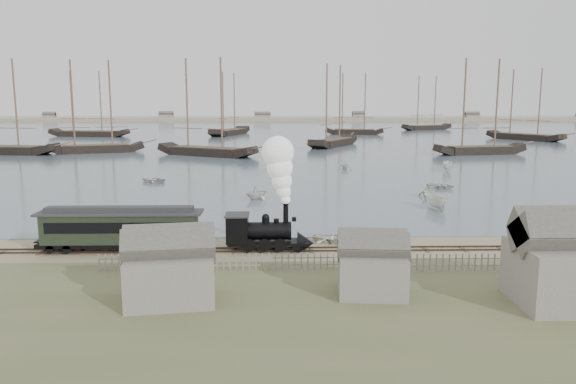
{
  "coord_description": "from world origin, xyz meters",
  "views": [
    {
      "loc": [
        -3.89,
        -44.56,
        11.79
      ],
      "look_at": [
        -2.69,
        4.83,
        3.5
      ],
      "focal_mm": 35.0,
      "sensor_mm": 36.0,
      "label": 1
    }
  ],
  "objects": [
    {
      "name": "rowboat_7",
      "position": [
        7.84,
        48.04,
        0.78
      ],
      "size": [
        2.78,
        2.41,
        1.44
      ],
      "primitive_type": "imported",
      "rotation": [
        0.0,
        0.0,
        0.02
      ],
      "color": "silver",
      "rests_on": "harbor_water"
    },
    {
      "name": "rowboat_3",
      "position": [
        17.97,
        27.75,
        0.43
      ],
      "size": [
        3.88,
        4.33,
        0.74
      ],
      "primitive_type": "imported",
      "rotation": [
        0.0,
        0.0,
        1.1
      ],
      "color": "silver",
      "rests_on": "harbor_water"
    },
    {
      "name": "schooner_8",
      "position": [
        22.14,
        138.06,
        10.06
      ],
      "size": [
        19.21,
        7.39,
        20.0
      ],
      "primitive_type": null,
      "rotation": [
        0.0,
        0.0,
        -0.17
      ],
      "color": "black",
      "rests_on": "harbor_water"
    },
    {
      "name": "rowboat_0",
      "position": [
        -16.47,
        10.14,
        0.44
      ],
      "size": [
        4.42,
        4.52,
        0.77
      ],
      "primitive_type": "imported",
      "rotation": [
        0.0,
        0.0,
        0.85
      ],
      "color": "silver",
      "rests_on": "harbor_water"
    },
    {
      "name": "rowboat_1",
      "position": [
        -6.02,
        20.35,
        0.86
      ],
      "size": [
        3.96,
        4.02,
        1.6
      ],
      "primitive_type": "imported",
      "rotation": [
        0.0,
        0.0,
        2.26
      ],
      "color": "silver",
      "rests_on": "harbor_water"
    },
    {
      "name": "ground",
      "position": [
        0.0,
        0.0,
        0.0
      ],
      "size": [
        600.0,
        600.0,
        0.0
      ],
      "primitive_type": "plane",
      "color": "tan",
      "rests_on": "ground"
    },
    {
      "name": "rowboat_2",
      "position": [
        13.34,
        14.05,
        0.84
      ],
      "size": [
        4.26,
        2.4,
        1.55
      ],
      "primitive_type": "imported",
      "rotation": [
        0.0,
        0.0,
        3.38
      ],
      "color": "silver",
      "rests_on": "harbor_water"
    },
    {
      "name": "schooner_6",
      "position": [
        -61.2,
        130.9,
        10.06
      ],
      "size": [
        25.53,
        10.3,
        20.0
      ],
      "primitive_type": null,
      "rotation": [
        0.0,
        0.0,
        -0.19
      ],
      "color": "black",
      "rests_on": "harbor_water"
    },
    {
      "name": "schooner_4",
      "position": [
        39.53,
        72.76,
        10.06
      ],
      "size": [
        20.27,
        8.34,
        20.0
      ],
      "primitive_type": null,
      "rotation": [
        0.0,
        0.0,
        0.2
      ],
      "color": "black",
      "rests_on": "harbor_water"
    },
    {
      "name": "picket_fence_east",
      "position": [
        12.5,
        -7.5,
        0.0
      ],
      "size": [
        15.0,
        0.1,
        1.2
      ],
      "primitive_type": null,
      "color": "slate",
      "rests_on": "ground"
    },
    {
      "name": "passenger_coach",
      "position": [
        -15.81,
        -2.0,
        1.95
      ],
      "size": [
        12.61,
        2.43,
        3.06
      ],
      "color": "black",
      "rests_on": "ground"
    },
    {
      "name": "far_spit",
      "position": [
        0.0,
        250.0,
        0.0
      ],
      "size": [
        500.0,
        20.0,
        1.8
      ],
      "primitive_type": "cube",
      "color": "tan",
      "rests_on": "ground"
    },
    {
      "name": "rowboat_4",
      "position": [
        14.67,
        21.55,
        0.84
      ],
      "size": [
        3.88,
        3.91,
        1.56
      ],
      "primitive_type": "imported",
      "rotation": [
        0.0,
        0.0,
        5.45
      ],
      "color": "silver",
      "rests_on": "harbor_water"
    },
    {
      "name": "schooner_7",
      "position": [
        -18.27,
        137.63,
        10.06
      ],
      "size": [
        12.77,
        24.3,
        20.0
      ],
      "primitive_type": null,
      "rotation": [
        0.0,
        0.0,
        1.25
      ],
      "color": "black",
      "rests_on": "harbor_water"
    },
    {
      "name": "rail_track",
      "position": [
        0.0,
        -2.0,
        0.04
      ],
      "size": [
        120.0,
        1.8,
        0.16
      ],
      "color": "#3D2B21",
      "rests_on": "ground"
    },
    {
      "name": "rowboat_5",
      "position": [
        24.07,
        44.92,
        0.86
      ],
      "size": [
        4.41,
        2.95,
        1.59
      ],
      "primitive_type": "imported",
      "rotation": [
        0.0,
        0.0,
        2.77
      ],
      "color": "silver",
      "rests_on": "harbor_water"
    },
    {
      "name": "schooner_5",
      "position": [
        67.05,
        113.06,
        10.06
      ],
      "size": [
        16.67,
        21.72,
        20.0
      ],
      "primitive_type": null,
      "rotation": [
        0.0,
        0.0,
        -0.99
      ],
      "color": "black",
      "rests_on": "harbor_water"
    },
    {
      "name": "schooner_9",
      "position": [
        52.95,
        164.41,
        10.06
      ],
      "size": [
        20.35,
        12.02,
        20.0
      ],
      "primitive_type": null,
      "rotation": [
        0.0,
        0.0,
        0.4
      ],
      "color": "black",
      "rests_on": "harbor_water"
    },
    {
      "name": "rowboat_6",
      "position": [
        -21.16,
        34.19,
        0.46
      ],
      "size": [
        4.21,
        4.66,
        0.79
      ],
      "primitive_type": "imported",
      "rotation": [
        0.0,
        0.0,
        4.22
      ],
      "color": "silver",
      "rests_on": "harbor_water"
    },
    {
      "name": "schooner_2",
      "position": [
        -17.88,
        71.28,
        10.06
      ],
      "size": [
        22.14,
        15.74,
        20.0
      ],
      "primitive_type": null,
      "rotation": [
        0.0,
        0.0,
        -0.52
      ],
      "color": "black",
      "rests_on": "harbor_water"
    },
    {
      "name": "picket_fence_west",
      "position": [
        -6.5,
        -7.0,
        0.0
      ],
      "size": [
        19.0,
        0.1,
        1.2
      ],
      "primitive_type": null,
      "color": "slate",
      "rests_on": "ground"
    },
    {
      "name": "schooner_1",
      "position": [
        -42.69,
        78.2,
        10.06
      ],
      "size": [
        20.43,
        10.98,
        20.0
      ],
      "primitive_type": null,
      "rotation": [
        0.0,
        0.0,
        0.34
      ],
      "color": "black",
      "rests_on": "harbor_water"
    },
    {
      "name": "shed_mid",
      "position": [
        2.0,
        -12.0,
        0.0
      ],
      "size": [
        4.0,
        3.5,
        3.6
      ],
      "primitive_type": null,
      "color": "slate",
      "rests_on": "ground"
    },
    {
      "name": "shed_left",
      "position": [
        -10.0,
        -13.0,
        0.0
      ],
      "size": [
        5.0,
        4.0,
        4.1
      ],
      "primitive_type": null,
      "color": "slate",
      "rests_on": "ground"
    },
    {
      "name": "beached_dinghy",
      "position": [
        1.03,
        0.32,
        0.37
      ],
      "size": [
        3.58,
        4.22,
        0.74
      ],
      "primitive_type": "imported",
      "rotation": [
        0.0,
        0.0,
        1.24
      ],
      "color": "silver",
      "rests_on": "ground"
    },
    {
      "name": "harbor_water",
      "position": [
        0.0,
        170.0,
        0.03
      ],
      "size": [
        600.0,
        336.0,
        0.06
      ],
      "primitive_type": "cube",
      "color": "#455862",
      "rests_on": "ground"
    },
    {
      "name": "shed_right",
      "position": [
        13.0,
        -14.0,
        0.0
      ],
      "size": [
        6.0,
        5.0,
        5.1
      ],
      "primitive_type": null,
      "color": "slate",
      "rests_on": "ground"
    },
    {
      "name": "locomotive",
      "position": [
        -3.71,
        -2.0,
        3.98
      ],
      "size": [
        6.89,
        2.57,
        8.59
      ],
      "color": "black",
      "rests_on": "ground"
    },
    {
      "name": "schooner_3",
      "position": [
        10.76,
        94.04,
        10.06
      ],
      "size": [
        14.84,
        21.63,
        20.0
      ],
      "primitive_type": null,
      "rotation": [
        0.0,
        0.0,
        1.08
      ],
      "color": "black",
      "rests_on": "harbor_water"
    }
  ]
}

